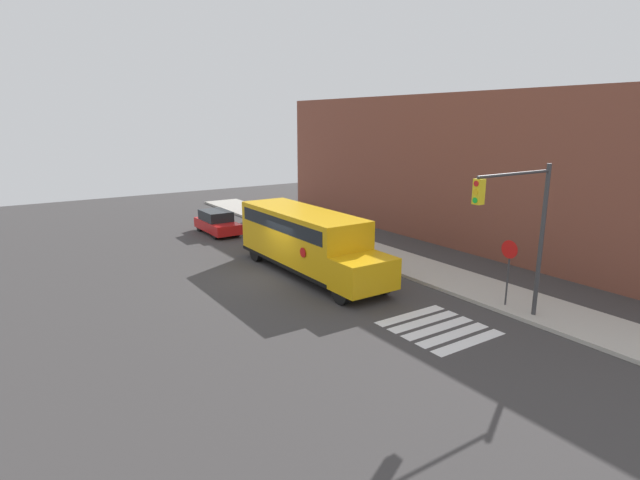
% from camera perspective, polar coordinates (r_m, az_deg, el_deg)
% --- Properties ---
extents(ground_plane, '(60.00, 60.00, 0.00)m').
position_cam_1_polar(ground_plane, '(23.77, -5.27, -4.17)').
color(ground_plane, '#3A3838').
extents(sidewalk_strip, '(44.00, 3.00, 0.15)m').
position_cam_1_polar(sidewalk_strip, '(27.29, 6.81, -1.69)').
color(sidewalk_strip, '#B2ADA3').
rests_on(sidewalk_strip, ground).
extents(building_backdrop, '(32.00, 4.00, 8.68)m').
position_cam_1_polar(building_backdrop, '(31.10, 16.30, 7.74)').
color(building_backdrop, brown).
rests_on(building_backdrop, ground).
extents(crosswalk_stripes, '(3.30, 3.20, 0.01)m').
position_cam_1_polar(crosswalk_stripes, '(18.54, 13.34, -9.75)').
color(crosswalk_stripes, white).
rests_on(crosswalk_stripes, ground).
extents(school_bus, '(9.73, 2.57, 3.01)m').
position_cam_1_polar(school_bus, '(23.82, -1.63, 0.23)').
color(school_bus, '#EAA80F').
rests_on(school_bus, ground).
extents(parked_car, '(4.10, 1.70, 1.48)m').
position_cam_1_polar(parked_car, '(33.02, -11.68, 1.97)').
color(parked_car, red).
rests_on(parked_car, ground).
extents(stop_sign, '(0.71, 0.10, 2.76)m').
position_cam_1_polar(stop_sign, '(20.55, 20.74, -2.56)').
color(stop_sign, '#38383A').
rests_on(stop_sign, ground).
extents(traffic_light, '(0.28, 3.89, 5.75)m').
position_cam_1_polar(traffic_light, '(18.49, 22.15, 1.99)').
color(traffic_light, '#38383A').
rests_on(traffic_light, ground).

